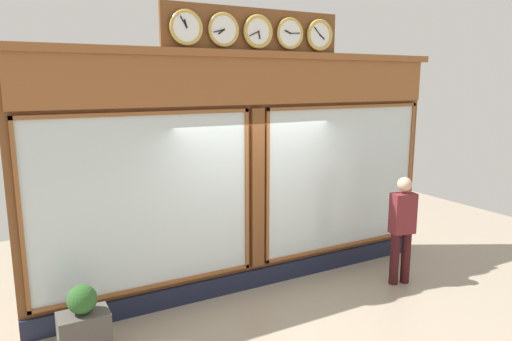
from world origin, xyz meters
name	(u,v)px	position (x,y,z in m)	size (l,w,h in m)	color
shop_facade	(252,170)	(0.00, -0.12, 1.81)	(6.65, 0.42, 4.10)	brown
pedestrian	(402,226)	(-2.01, 0.99, 0.93)	(0.40, 0.29, 1.69)	#3A1316
planter_box	(85,335)	(2.61, 0.68, 0.27)	(0.56, 0.36, 0.53)	#4C4742
planter_shrub	(82,299)	(2.61, 0.68, 0.70)	(0.33, 0.33, 0.33)	#285623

